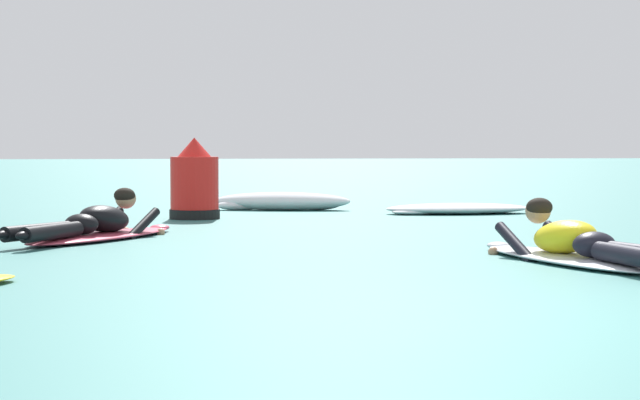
% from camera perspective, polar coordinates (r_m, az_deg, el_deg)
% --- Properties ---
extents(ground_plane, '(120.00, 120.00, 0.00)m').
position_cam_1_polar(ground_plane, '(16.14, 1.08, -0.63)').
color(ground_plane, '#387A75').
extents(surfer_near, '(1.08, 2.77, 0.54)m').
position_cam_1_polar(surfer_near, '(9.50, 12.07, -2.19)').
color(surfer_near, silver).
rests_on(surfer_near, ground).
extents(surfer_far, '(1.70, 2.53, 0.54)m').
position_cam_1_polar(surfer_far, '(11.78, -10.62, -1.25)').
color(surfer_far, '#E54C66').
rests_on(surfer_far, ground).
extents(whitewater_front, '(2.01, 0.98, 0.26)m').
position_cam_1_polar(whitewater_front, '(16.86, -1.81, -0.08)').
color(whitewater_front, white).
rests_on(whitewater_front, ground).
extents(whitewater_mid_right, '(1.98, 0.90, 0.14)m').
position_cam_1_polar(whitewater_mid_right, '(16.09, 6.57, -0.42)').
color(whitewater_mid_right, white).
rests_on(whitewater_mid_right, ground).
extents(channel_marker_buoy, '(0.63, 0.63, 1.01)m').
position_cam_1_polar(channel_marker_buoy, '(14.97, -5.99, 0.64)').
color(channel_marker_buoy, red).
rests_on(channel_marker_buoy, ground).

